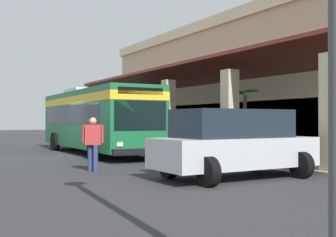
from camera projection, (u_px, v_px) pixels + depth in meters
ground at (206, 150)px, 23.86m from camera, size 120.00×120.00×0.00m
curb_strip at (164, 152)px, 21.83m from camera, size 30.35×0.50×0.12m
plaza_building at (300, 88)px, 26.61m from camera, size 25.59×16.36×7.38m
transit_bus at (95, 117)px, 21.74m from camera, size 11.27×3.01×3.34m
parked_suv_silver at (234, 143)px, 12.33m from camera, size 2.74×4.82×1.97m
pedestrian at (93, 141)px, 13.96m from camera, size 0.43×0.61×1.76m
potted_palm at (245, 144)px, 18.33m from camera, size 1.78×1.48×3.01m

